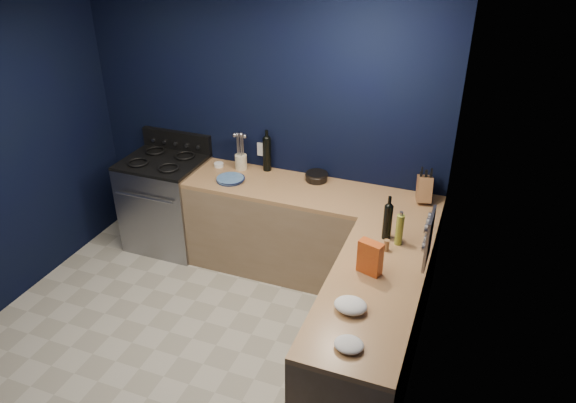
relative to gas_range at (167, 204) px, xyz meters
The scene contains 27 objects.
floor 1.76m from the gas_range, 56.78° to the right, with size 3.50×3.50×0.02m, color #B1AB9B.
ceiling 2.74m from the gas_range, 56.78° to the right, with size 3.50×3.50×0.02m, color silver.
wall_back 1.30m from the gas_range, 20.08° to the left, with size 3.50×0.02×2.60m, color black.
wall_right 3.16m from the gas_range, 27.83° to the right, with size 0.02×3.50×2.60m, color black.
cab_back 1.53m from the gas_range, ahead, with size 2.30×0.63×0.86m, color #856C52.
top_back 1.59m from the gas_range, ahead, with size 2.30×0.63×0.04m, color brown.
cab_right 2.62m from the gas_range, 25.64° to the right, with size 0.63×1.67×0.86m, color #856C52.
top_right 2.66m from the gas_range, 25.64° to the right, with size 0.63×1.67×0.04m, color brown.
gas_range is the anchor object (origin of this frame).
oven_door 0.32m from the gas_range, 90.00° to the right, with size 0.59×0.02×0.42m, color black.
cooktop 0.48m from the gas_range, ahead, with size 0.76×0.66×0.03m, color black.
backguard 0.65m from the gas_range, 90.00° to the left, with size 0.76×0.06×0.20m, color black.
spice_panel 2.89m from the gas_range, 18.08° to the right, with size 0.02×0.28×0.38m, color gray.
wall_outlet 1.16m from the gas_range, 18.88° to the left, with size 0.09×0.02×0.13m, color white.
plate_stack 0.90m from the gas_range, ahead, with size 0.25×0.25×0.03m, color #3A628C.
ramekin 0.72m from the gas_range, 17.39° to the left, with size 0.09×0.09×0.04m, color white.
utensil_crock 0.94m from the gas_range, 14.85° to the left, with size 0.11×0.11×0.14m, color #F4E2C1.
wine_bottle_back 1.20m from the gas_range, 14.68° to the left, with size 0.08×0.08×0.33m, color black.
lemon_basket 1.61m from the gas_range, ahead, with size 0.20×0.20×0.08m, color black.
knife_block 2.56m from the gas_range, ahead, with size 0.12×0.20×0.22m, color brown.
wine_bottle_right 2.45m from the gas_range, 12.65° to the right, with size 0.07×0.07×0.28m, color black.
oil_bottle 2.56m from the gas_range, 13.25° to the right, with size 0.06×0.06×0.25m, color olive.
spice_jar_near 2.51m from the gas_range, 16.34° to the right, with size 0.04×0.04×0.09m, color olive.
spice_jar_far 2.58m from the gas_range, 23.31° to the right, with size 0.04×0.04×0.08m, color olive.
crouton_bag 2.57m from the gas_range, 23.45° to the right, with size 0.17×0.08×0.25m, color #AA1814.
towel_front 2.74m from the gas_range, 32.08° to the right, with size 0.21×0.18×0.07m, color white.
towel_end 2.99m from the gas_range, 36.65° to the right, with size 0.18×0.16×0.05m, color white.
Camera 1 is at (1.94, -2.64, 3.16)m, focal length 33.81 mm.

